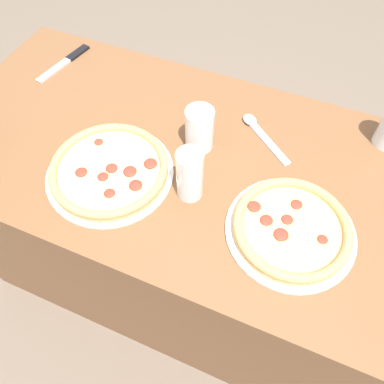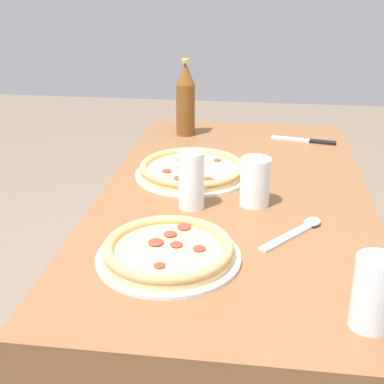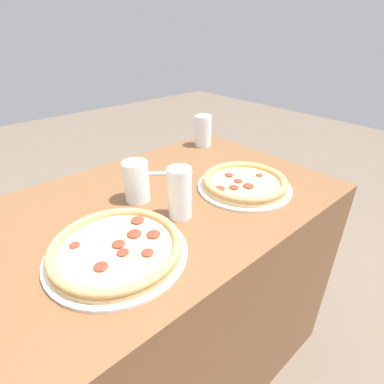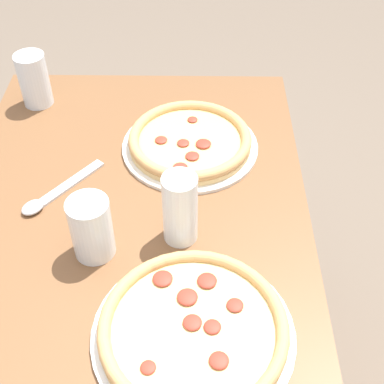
{
  "view_description": "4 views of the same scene",
  "coord_description": "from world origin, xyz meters",
  "px_view_note": "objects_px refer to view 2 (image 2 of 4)",
  "views": [
    {
      "loc": [
        0.3,
        -0.56,
        1.49
      ],
      "look_at": [
        0.12,
        -0.13,
        0.8
      ],
      "focal_mm": 35.0,
      "sensor_mm": 36.0,
      "label": 1
    },
    {
      "loc": [
        1.27,
        0.06,
        1.3
      ],
      "look_at": [
        0.1,
        -0.1,
        0.79
      ],
      "focal_mm": 50.0,
      "sensor_mm": 36.0,
      "label": 2
    },
    {
      "loc": [
        -0.32,
        -0.62,
        1.2
      ],
      "look_at": [
        0.16,
        -0.08,
        0.79
      ],
      "focal_mm": 28.0,
      "sensor_mm": 36.0,
      "label": 3
    },
    {
      "loc": [
        -0.53,
        -0.13,
        1.48
      ],
      "look_at": [
        0.13,
        -0.12,
        0.84
      ],
      "focal_mm": 50.0,
      "sensor_mm": 36.0,
      "label": 4
    }
  ],
  "objects_px": {
    "pizza_veggie": "(168,251)",
    "pizza_salami": "(192,170)",
    "glass_orange_juice": "(373,295)",
    "glass_water": "(255,184)",
    "glass_iced_tea": "(192,183)",
    "knife": "(306,141)",
    "spoon": "(301,229)",
    "beer_bottle": "(186,100)"
  },
  "relations": [
    {
      "from": "glass_water",
      "to": "knife",
      "type": "bearing_deg",
      "value": 163.08
    },
    {
      "from": "pizza_salami",
      "to": "knife",
      "type": "relative_size",
      "value": 1.48
    },
    {
      "from": "pizza_veggie",
      "to": "pizza_salami",
      "type": "relative_size",
      "value": 0.92
    },
    {
      "from": "glass_iced_tea",
      "to": "knife",
      "type": "distance_m",
      "value": 0.64
    },
    {
      "from": "pizza_veggie",
      "to": "pizza_salami",
      "type": "bearing_deg",
      "value": -178.4
    },
    {
      "from": "glass_orange_juice",
      "to": "knife",
      "type": "distance_m",
      "value": 0.97
    },
    {
      "from": "pizza_veggie",
      "to": "glass_orange_juice",
      "type": "bearing_deg",
      "value": 65.47
    },
    {
      "from": "glass_orange_juice",
      "to": "beer_bottle",
      "type": "bearing_deg",
      "value": -155.81
    },
    {
      "from": "pizza_veggie",
      "to": "spoon",
      "type": "xyz_separation_m",
      "value": [
        -0.16,
        0.27,
        -0.01
      ]
    },
    {
      "from": "glass_water",
      "to": "knife",
      "type": "height_order",
      "value": "glass_water"
    },
    {
      "from": "glass_iced_tea",
      "to": "spoon",
      "type": "xyz_separation_m",
      "value": [
        0.09,
        0.26,
        -0.06
      ]
    },
    {
      "from": "glass_orange_juice",
      "to": "glass_water",
      "type": "height_order",
      "value": "glass_orange_juice"
    },
    {
      "from": "glass_water",
      "to": "spoon",
      "type": "xyz_separation_m",
      "value": [
        0.13,
        0.11,
        -0.05
      ]
    },
    {
      "from": "glass_water",
      "to": "spoon",
      "type": "height_order",
      "value": "glass_water"
    },
    {
      "from": "pizza_veggie",
      "to": "glass_water",
      "type": "xyz_separation_m",
      "value": [
        -0.29,
        0.16,
        0.03
      ]
    },
    {
      "from": "glass_orange_juice",
      "to": "spoon",
      "type": "relative_size",
      "value": 0.73
    },
    {
      "from": "pizza_salami",
      "to": "glass_orange_juice",
      "type": "distance_m",
      "value": 0.72
    },
    {
      "from": "beer_bottle",
      "to": "glass_water",
      "type": "bearing_deg",
      "value": 24.48
    },
    {
      "from": "pizza_salami",
      "to": "glass_iced_tea",
      "type": "height_order",
      "value": "glass_iced_tea"
    },
    {
      "from": "glass_orange_juice",
      "to": "glass_water",
      "type": "distance_m",
      "value": 0.49
    },
    {
      "from": "glass_water",
      "to": "beer_bottle",
      "type": "bearing_deg",
      "value": -155.52
    },
    {
      "from": "pizza_veggie",
      "to": "knife",
      "type": "relative_size",
      "value": 1.37
    },
    {
      "from": "pizza_salami",
      "to": "glass_orange_juice",
      "type": "relative_size",
      "value": 2.51
    },
    {
      "from": "pizza_salami",
      "to": "pizza_veggie",
      "type": "bearing_deg",
      "value": 1.6
    },
    {
      "from": "knife",
      "to": "spoon",
      "type": "height_order",
      "value": "spoon"
    },
    {
      "from": "glass_orange_juice",
      "to": "spoon",
      "type": "height_order",
      "value": "glass_orange_juice"
    },
    {
      "from": "spoon",
      "to": "glass_iced_tea",
      "type": "bearing_deg",
      "value": -109.93
    },
    {
      "from": "pizza_veggie",
      "to": "glass_orange_juice",
      "type": "xyz_separation_m",
      "value": [
        0.16,
        0.36,
        0.04
      ]
    },
    {
      "from": "glass_iced_tea",
      "to": "spoon",
      "type": "bearing_deg",
      "value": 70.07
    },
    {
      "from": "knife",
      "to": "spoon",
      "type": "distance_m",
      "value": 0.65
    },
    {
      "from": "pizza_veggie",
      "to": "beer_bottle",
      "type": "distance_m",
      "value": 0.84
    },
    {
      "from": "glass_water",
      "to": "glass_iced_tea",
      "type": "bearing_deg",
      "value": -76.16
    },
    {
      "from": "glass_iced_tea",
      "to": "glass_water",
      "type": "xyz_separation_m",
      "value": [
        -0.04,
        0.15,
        -0.01
      ]
    },
    {
      "from": "pizza_veggie",
      "to": "spoon",
      "type": "distance_m",
      "value": 0.31
    },
    {
      "from": "knife",
      "to": "beer_bottle",
      "type": "bearing_deg",
      "value": -93.82
    },
    {
      "from": "glass_orange_juice",
      "to": "glass_water",
      "type": "relative_size",
      "value": 1.06
    },
    {
      "from": "pizza_veggie",
      "to": "knife",
      "type": "distance_m",
      "value": 0.86
    },
    {
      "from": "glass_water",
      "to": "spoon",
      "type": "distance_m",
      "value": 0.17
    },
    {
      "from": "pizza_salami",
      "to": "spoon",
      "type": "relative_size",
      "value": 1.84
    },
    {
      "from": "knife",
      "to": "glass_water",
      "type": "bearing_deg",
      "value": -16.92
    },
    {
      "from": "glass_iced_tea",
      "to": "beer_bottle",
      "type": "xyz_separation_m",
      "value": [
        -0.58,
        -0.1,
        0.06
      ]
    },
    {
      "from": "glass_orange_juice",
      "to": "glass_water",
      "type": "bearing_deg",
      "value": -156.17
    }
  ]
}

